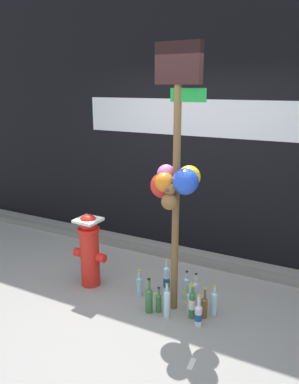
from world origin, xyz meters
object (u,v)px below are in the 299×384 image
at_px(bottle_4, 149,299).
at_px(bottle_7, 192,304).
at_px(bottle_11, 186,288).
at_px(bottle_10, 195,292).
at_px(bottle_6, 198,315).
at_px(bottle_3, 204,307).
at_px(bottle_1, 159,302).
at_px(bottle_2, 214,302).
at_px(memorial_post, 175,167).
at_px(bottle_9, 139,285).
at_px(fire_hydrant, 90,248).
at_px(bottle_5, 190,300).
at_px(bottle_8, 166,279).
at_px(bottle_0, 167,303).

distance_m(bottle_4, bottle_7, 0.44).
bearing_deg(bottle_11, bottle_10, -18.06).
distance_m(bottle_6, bottle_11, 0.47).
height_order(bottle_3, bottle_6, same).
xyz_separation_m(bottle_1, bottle_2, (0.51, 0.21, 0.03)).
relative_size(memorial_post, bottle_9, 8.54).
relative_size(bottle_1, bottle_2, 0.85).
distance_m(bottle_7, bottle_10, 0.25).
distance_m(bottle_2, bottle_7, 0.23).
bearing_deg(bottle_10, bottle_3, -48.96).
bearing_deg(bottle_11, bottle_3, -38.92).
xyz_separation_m(bottle_1, bottle_6, (0.44, -0.03, 0.01)).
relative_size(fire_hydrant, bottle_7, 2.38).
bearing_deg(bottle_6, bottle_10, 114.96).
bearing_deg(bottle_6, bottle_5, 129.65).
height_order(fire_hydrant, bottle_6, fire_hydrant).
xyz_separation_m(bottle_4, bottle_8, (-0.01, 0.44, 0.01)).
bearing_deg(bottle_7, bottle_6, -42.69).
height_order(memorial_post, bottle_1, memorial_post).
relative_size(memorial_post, fire_hydrant, 3.03).
relative_size(bottle_1, bottle_3, 0.84).
relative_size(bottle_2, bottle_9, 1.07).
bearing_deg(bottle_8, bottle_6, -38.46).
bearing_deg(bottle_5, bottle_10, 86.58).
height_order(bottle_4, bottle_10, bottle_4).
xyz_separation_m(bottle_0, bottle_4, (-0.20, -0.01, -0.01)).
bearing_deg(memorial_post, bottle_11, 71.22).
distance_m(bottle_4, bottle_10, 0.51).
bearing_deg(bottle_4, bottle_3, 17.31).
xyz_separation_m(bottle_9, bottle_11, (0.49, 0.16, 0.00)).
bearing_deg(bottle_7, bottle_11, 121.56).
relative_size(memorial_post, bottle_7, 7.22).
xyz_separation_m(memorial_post, bottle_4, (-0.18, -0.19, -1.35)).
bearing_deg(bottle_8, bottle_1, -76.57).
height_order(bottle_2, bottle_10, bottle_10).
bearing_deg(bottle_5, bottle_11, 121.64).
height_order(bottle_0, bottle_9, bottle_0).
height_order(memorial_post, bottle_2, memorial_post).
xyz_separation_m(bottle_0, bottle_1, (-0.11, 0.05, -0.05)).
relative_size(bottle_6, bottle_10, 0.93).
distance_m(bottle_1, bottle_9, 0.37).
relative_size(bottle_2, bottle_7, 0.90).
bearing_deg(bottle_10, bottle_1, -132.66).
height_order(bottle_2, bottle_9, bottle_2).
height_order(bottle_6, bottle_10, bottle_10).
bearing_deg(bottle_10, bottle_7, -76.82).
height_order(bottle_4, bottle_5, bottle_4).
bearing_deg(bottle_7, bottle_10, 103.18).
distance_m(fire_hydrant, bottle_2, 1.49).
relative_size(memorial_post, bottle_1, 9.36).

